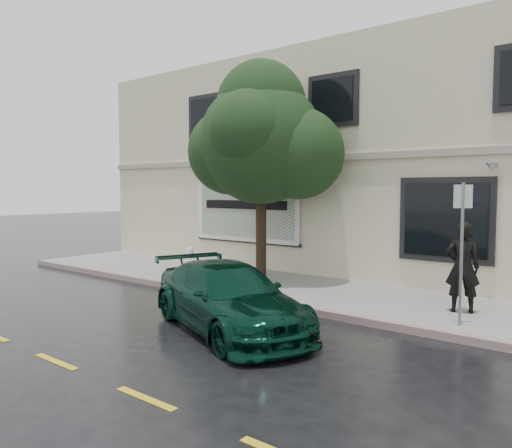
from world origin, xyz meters
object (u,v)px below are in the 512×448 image
Objects in this scene: street_tree at (261,143)px; fire_hydrant at (190,260)px; car at (228,298)px; pedestrian at (462,267)px.

street_tree is 6.80× the size of fire_hydrant.
street_tree reaches higher than fire_hydrant.
street_tree is 4.22m from fire_hydrant.
car is 5.88m from fire_hydrant.
car is at bearing -59.54° from street_tree.
car is 5.35× the size of fire_hydrant.
fire_hydrant is at bearing -22.22° from pedestrian.
street_tree is at bearing 14.44° from fire_hydrant.
car is 5.68m from street_tree.
pedestrian is (3.22, 3.66, 0.45)m from car.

